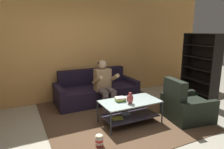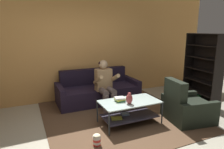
% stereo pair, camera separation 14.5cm
% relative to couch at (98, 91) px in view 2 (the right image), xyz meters
% --- Properties ---
extents(ground, '(16.80, 16.80, 0.00)m').
position_rel_couch_xyz_m(ground, '(-0.35, -1.93, -0.28)').
color(ground, '#B0AA94').
extents(back_partition, '(8.40, 0.12, 2.90)m').
position_rel_couch_xyz_m(back_partition, '(-0.35, 0.53, 1.17)').
color(back_partition, '#D4944D').
rests_on(back_partition, ground).
extents(couch, '(2.10, 0.88, 0.83)m').
position_rel_couch_xyz_m(couch, '(0.00, 0.00, 0.00)').
color(couch, black).
rests_on(couch, ground).
extents(person_seated_center, '(0.50, 0.58, 1.15)m').
position_rel_couch_xyz_m(person_seated_center, '(0.00, -0.52, 0.35)').
color(person_seated_center, '#625250').
rests_on(person_seated_center, ground).
extents(coffee_table, '(1.18, 0.63, 0.47)m').
position_rel_couch_xyz_m(coffee_table, '(0.12, -1.48, 0.03)').
color(coffee_table, '#ABC2BE').
rests_on(coffee_table, ground).
extents(area_rug, '(3.06, 3.42, 0.01)m').
position_rel_couch_xyz_m(area_rug, '(0.06, -0.86, -0.27)').
color(area_rug, brown).
rests_on(area_rug, ground).
extents(vase, '(0.13, 0.13, 0.22)m').
position_rel_couch_xyz_m(vase, '(0.05, -1.60, 0.29)').
color(vase, maroon).
rests_on(vase, coffee_table).
extents(book_stack, '(0.21, 0.18, 0.08)m').
position_rel_couch_xyz_m(book_stack, '(-0.05, -1.40, 0.23)').
color(book_stack, '#358753').
rests_on(book_stack, coffee_table).
extents(bookshelf, '(0.39, 1.03, 1.77)m').
position_rel_couch_xyz_m(bookshelf, '(2.41, -1.17, 0.49)').
color(bookshelf, black).
rests_on(bookshelf, ground).
extents(armchair, '(0.96, 0.93, 0.88)m').
position_rel_couch_xyz_m(armchair, '(1.26, -1.85, -0.00)').
color(armchair, black).
rests_on(armchair, ground).
extents(popcorn_tub, '(0.13, 0.13, 0.20)m').
position_rel_couch_xyz_m(popcorn_tub, '(-0.75, -1.97, -0.18)').
color(popcorn_tub, red).
rests_on(popcorn_tub, ground).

